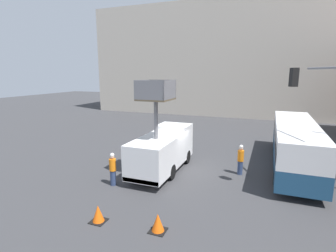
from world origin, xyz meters
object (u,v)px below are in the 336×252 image
Objects in this scene: road_worker_directing at (241,160)px; traffic_cone_mid_road at (98,214)px; city_bus at (295,141)px; traffic_cone_near_truck at (158,223)px; utility_truck at (163,148)px; road_worker_near_truck at (113,169)px.

traffic_cone_mid_road is (-5.05, -7.78, -0.62)m from road_worker_directing.
traffic_cone_mid_road is (-8.28, -10.60, -1.41)m from city_bus.
road_worker_directing is at bearing 72.29° from traffic_cone_near_truck.
city_bus reaches higher than traffic_cone_mid_road.
utility_truck reaches higher than traffic_cone_mid_road.
traffic_cone_mid_road is (1.49, -3.46, -0.61)m from road_worker_near_truck.
utility_truck reaches higher than traffic_cone_near_truck.
utility_truck is 3.26× the size of road_worker_directing.
road_worker_near_truck is at bearing 108.52° from city_bus.
road_worker_near_truck is 2.51× the size of traffic_cone_near_truck.
city_bus is (7.95, 4.16, 0.20)m from utility_truck.
utility_truck is at bearing 110.80° from traffic_cone_near_truck.
traffic_cone_mid_road is at bearing 124.36° from city_bus.
traffic_cone_near_truck is at bearing 6.29° from traffic_cone_mid_road.
road_worker_near_truck is 2.55× the size of traffic_cone_mid_road.
road_worker_near_truck is 5.26m from traffic_cone_near_truck.
road_worker_directing is 7.88m from traffic_cone_near_truck.
road_worker_near_truck is (-1.82, -2.99, -0.60)m from utility_truck.
city_bus is 12.13m from road_worker_near_truck.
road_worker_directing is at bearing -81.61° from road_worker_near_truck.
utility_truck is 8.97m from city_bus.
road_worker_near_truck is (-9.77, -7.15, -0.80)m from city_bus.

